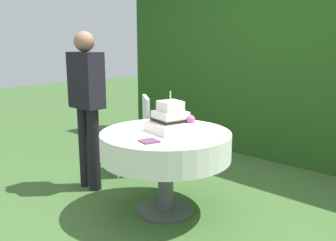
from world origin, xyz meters
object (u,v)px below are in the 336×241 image
object	(u,v)px
serving_plate_near	(190,124)
garden_chair	(138,127)
serving_plate_right	(203,137)
serving_plate_far	(146,125)
serving_plate_left	(176,142)
standing_person	(87,100)
cake_table	(166,146)
wedding_cake	(171,120)
napkin_stack	(149,141)

from	to	relation	value
serving_plate_near	garden_chair	world-z (taller)	garden_chair
serving_plate_near	serving_plate_right	xyz separation A→B (m)	(0.38, -0.29, 0.00)
serving_plate_far	serving_plate_left	world-z (taller)	same
serving_plate_far	serving_plate_right	bearing A→B (deg)	1.06
serving_plate_near	standing_person	xyz separation A→B (m)	(-0.92, -0.50, 0.19)
standing_person	cake_table	bearing A→B (deg)	8.74
cake_table	garden_chair	xyz separation A→B (m)	(-0.93, 0.51, -0.07)
garden_chair	standing_person	distance (m)	0.76
serving_plate_near	serving_plate_right	bearing A→B (deg)	-37.18
serving_plate_far	garden_chair	size ratio (longest dim) A/B	0.16
wedding_cake	standing_person	xyz separation A→B (m)	(-0.97, -0.19, 0.09)
serving_plate_left	napkin_stack	world-z (taller)	same
cake_table	serving_plate_far	world-z (taller)	serving_plate_far
serving_plate_far	wedding_cake	bearing A→B (deg)	-2.76
cake_table	serving_plate_right	distance (m)	0.39
wedding_cake	serving_plate_left	distance (m)	0.36
wedding_cake	garden_chair	world-z (taller)	wedding_cake
serving_plate_far	standing_person	distance (m)	0.70
serving_plate_near	serving_plate_right	world-z (taller)	same
wedding_cake	serving_plate_left	bearing A→B (deg)	-40.74
standing_person	serving_plate_far	bearing A→B (deg)	17.61
serving_plate_left	cake_table	bearing A→B (deg)	147.09
napkin_stack	serving_plate_right	bearing A→B (deg)	59.64
standing_person	wedding_cake	bearing A→B (deg)	10.91
wedding_cake	napkin_stack	world-z (taller)	wedding_cake
wedding_cake	serving_plate_near	distance (m)	0.33
garden_chair	napkin_stack	bearing A→B (deg)	-37.99
cake_table	serving_plate_far	distance (m)	0.34
standing_person	serving_plate_right	bearing A→B (deg)	9.40
napkin_stack	standing_person	bearing A→B (deg)	170.87
serving_plate_near	cake_table	bearing A→B (deg)	-85.84
napkin_stack	standing_person	size ratio (longest dim) A/B	0.08
serving_plate_left	serving_plate_far	bearing A→B (deg)	157.68
serving_plate_near	garden_chair	size ratio (longest dim) A/B	0.16
wedding_cake	serving_plate_far	xyz separation A→B (m)	(-0.33, 0.02, -0.09)
cake_table	napkin_stack	world-z (taller)	napkin_stack
serving_plate_far	cake_table	bearing A→B (deg)	-10.62
wedding_cake	standing_person	distance (m)	1.00
wedding_cake	serving_plate_right	world-z (taller)	wedding_cake
wedding_cake	serving_plate_near	bearing A→B (deg)	98.94
wedding_cake	napkin_stack	size ratio (longest dim) A/B	3.02
garden_chair	serving_plate_left	bearing A→B (deg)	-29.64
cake_table	garden_chair	distance (m)	1.06
serving_plate_far	serving_plate_near	bearing A→B (deg)	46.89
serving_plate_near	serving_plate_far	size ratio (longest dim) A/B	1.01
cake_table	serving_plate_near	xyz separation A→B (m)	(-0.03, 0.36, 0.13)
serving_plate_far	serving_plate_right	world-z (taller)	same
cake_table	serving_plate_right	size ratio (longest dim) A/B	9.02
wedding_cake	napkin_stack	distance (m)	0.39
serving_plate_far	napkin_stack	size ratio (longest dim) A/B	1.08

